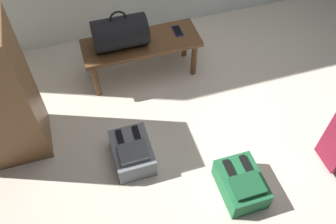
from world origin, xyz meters
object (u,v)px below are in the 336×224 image
(bench, at_px, (141,47))
(cell_phone, at_px, (177,31))
(duffel_bag_black, at_px, (120,33))
(backpack_green, at_px, (241,184))
(backpack_grey, at_px, (132,152))

(bench, distance_m, cell_phone, 0.34)
(duffel_bag_black, xyz_separation_m, backpack_green, (0.53, -1.34, -0.42))
(duffel_bag_black, relative_size, backpack_grey, 1.16)
(cell_phone, relative_size, backpack_green, 0.38)
(backpack_grey, bearing_deg, bench, 70.43)
(duffel_bag_black, bearing_deg, backpack_green, -68.66)
(backpack_grey, relative_size, backpack_green, 1.00)
(bench, bearing_deg, backpack_grey, -109.57)
(bench, height_order, backpack_green, bench)
(bench, relative_size, backpack_green, 2.63)
(duffel_bag_black, xyz_separation_m, backpack_grey, (-0.14, -0.87, -0.42))
(bench, xyz_separation_m, duffel_bag_black, (-0.17, 0.00, 0.19))
(cell_phone, distance_m, backpack_green, 1.41)
(duffel_bag_black, height_order, cell_phone, duffel_bag_black)
(cell_phone, bearing_deg, bench, -173.85)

